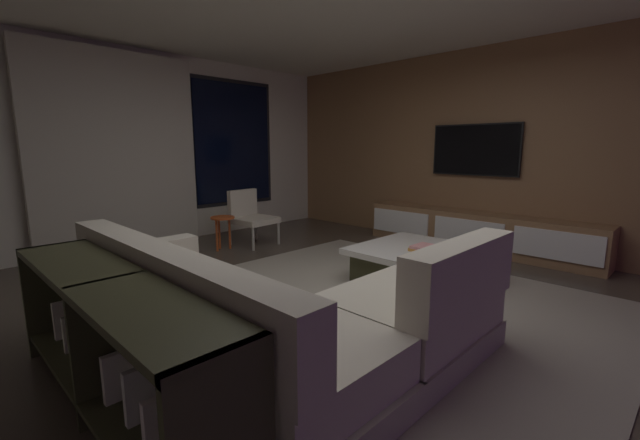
{
  "coord_description": "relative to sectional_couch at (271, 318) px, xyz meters",
  "views": [
    {
      "loc": [
        -2.5,
        -2.14,
        1.37
      ],
      "look_at": [
        0.48,
        0.78,
        0.63
      ],
      "focal_mm": 22.63,
      "sensor_mm": 36.0,
      "label": 1
    }
  ],
  "objects": [
    {
      "name": "floor",
      "position": [
        0.97,
        0.19,
        -0.29
      ],
      "size": [
        9.2,
        9.2,
        0.0
      ],
      "primitive_type": "plane",
      "color": "#473D33"
    },
    {
      "name": "back_wall_with_window",
      "position": [
        0.91,
        3.81,
        1.05
      ],
      "size": [
        6.6,
        0.3,
        2.7
      ],
      "color": "silver",
      "rests_on": "floor"
    },
    {
      "name": "media_wall",
      "position": [
        4.03,
        0.19,
        1.06
      ],
      "size": [
        0.12,
        7.8,
        2.7
      ],
      "color": "#8E6642",
      "rests_on": "floor"
    },
    {
      "name": "area_rug",
      "position": [
        1.32,
        0.09,
        -0.28
      ],
      "size": [
        3.2,
        3.8,
        0.01
      ],
      "primitive_type": "cube",
      "color": "gray",
      "rests_on": "floor"
    },
    {
      "name": "sectional_couch",
      "position": [
        0.0,
        0.0,
        0.0
      ],
      "size": [
        1.98,
        2.5,
        0.82
      ],
      "color": "#B1A997",
      "rests_on": "floor"
    },
    {
      "name": "coffee_table",
      "position": [
        2.05,
        0.15,
        -0.1
      ],
      "size": [
        1.16,
        1.16,
        0.36
      ],
      "color": "#363620",
      "rests_on": "floor"
    },
    {
      "name": "book_stack_on_coffee_table",
      "position": [
        1.99,
        0.06,
        0.1
      ],
      "size": [
        0.25,
        0.21,
        0.06
      ],
      "color": "#CF8A36",
      "rests_on": "coffee_table"
    },
    {
      "name": "accent_chair_near_window",
      "position": [
        1.84,
        2.78,
        0.14
      ],
      "size": [
        0.59,
        0.6,
        0.78
      ],
      "color": "#B2ADA0",
      "rests_on": "floor"
    },
    {
      "name": "side_stool",
      "position": [
        1.37,
        2.76,
        0.08
      ],
      "size": [
        0.32,
        0.32,
        0.46
      ],
      "color": "#BF4C1E",
      "rests_on": "floor"
    },
    {
      "name": "media_console",
      "position": [
        3.74,
        0.25,
        -0.04
      ],
      "size": [
        0.46,
        3.1,
        0.52
      ],
      "color": "#8E6642",
      "rests_on": "floor"
    },
    {
      "name": "mounted_tv",
      "position": [
        3.92,
        0.44,
        1.06
      ],
      "size": [
        0.05,
        1.2,
        0.69
      ],
      "color": "black"
    },
    {
      "name": "console_table_behind_couch",
      "position": [
        -0.91,
        0.13,
        0.13
      ],
      "size": [
        0.4,
        2.1,
        0.74
      ],
      "color": "#363620",
      "rests_on": "floor"
    }
  ]
}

